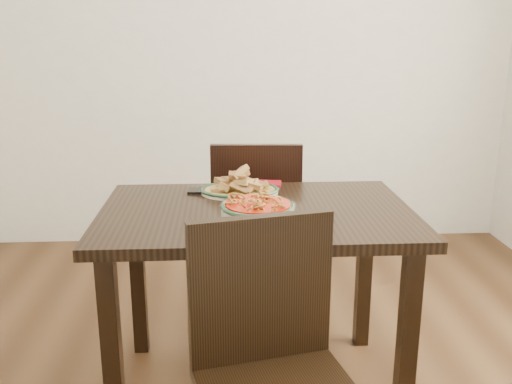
{
  "coord_description": "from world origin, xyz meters",
  "views": [
    {
      "loc": [
        -0.14,
        -1.99,
        1.38
      ],
      "look_at": [
        -0.02,
        0.04,
        0.81
      ],
      "focal_mm": 40.0,
      "sensor_mm": 36.0,
      "label": 1
    }
  ],
  "objects": [
    {
      "name": "chair_near",
      "position": [
        -0.01,
        -0.6,
        0.5
      ],
      "size": [
        0.5,
        0.5,
        0.89
      ],
      "rotation": [
        0.0,
        0.0,
        0.23
      ],
      "color": "black",
      "rests_on": "ground"
    },
    {
      "name": "fish_plate",
      "position": [
        -0.08,
        0.24,
        0.79
      ],
      "size": [
        0.31,
        0.24,
        0.11
      ],
      "color": "silver",
      "rests_on": "dining_table"
    },
    {
      "name": "chair_far",
      "position": [
        0.02,
        0.66,
        0.5
      ],
      "size": [
        0.44,
        0.44,
        0.89
      ],
      "rotation": [
        0.0,
        0.0,
        3.09
      ],
      "color": "black",
      "rests_on": "ground"
    },
    {
      "name": "wall_back",
      "position": [
        0.0,
        1.75,
        1.3
      ],
      "size": [
        3.5,
        0.1,
        2.6
      ],
      "primitive_type": "cube",
      "color": "silver",
      "rests_on": "ground"
    },
    {
      "name": "smartphone",
      "position": [
        -0.21,
        0.26,
        0.76
      ],
      "size": [
        0.15,
        0.09,
        0.01
      ],
      "primitive_type": "cube",
      "rotation": [
        0.0,
        0.0,
        -0.12
      ],
      "color": "black",
      "rests_on": "dining_table"
    },
    {
      "name": "noodle_bowl",
      "position": [
        -0.03,
        -0.13,
        0.79
      ],
      "size": [
        0.26,
        0.26,
        0.08
      ],
      "color": "#EDE1C8",
      "rests_on": "dining_table"
    },
    {
      "name": "dining_table",
      "position": [
        -0.02,
        0.02,
        0.65
      ],
      "size": [
        1.15,
        0.77,
        0.75
      ],
      "color": "black",
      "rests_on": "ground"
    },
    {
      "name": "napkin",
      "position": [
        0.05,
        0.36,
        0.76
      ],
      "size": [
        0.12,
        0.11,
        0.01
      ],
      "primitive_type": "cube",
      "rotation": [
        0.0,
        0.0,
        -0.14
      ],
      "color": "maroon",
      "rests_on": "dining_table"
    }
  ]
}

